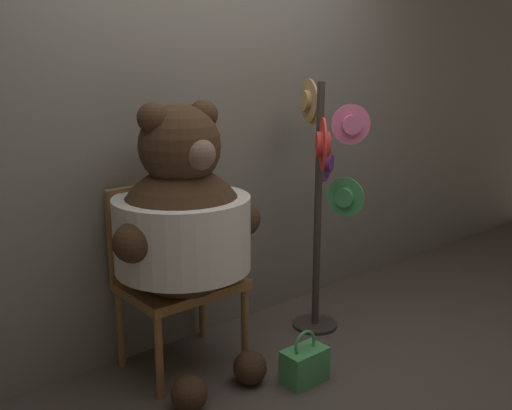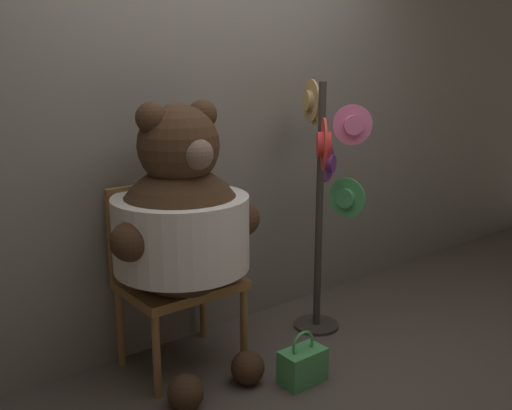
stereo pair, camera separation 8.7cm
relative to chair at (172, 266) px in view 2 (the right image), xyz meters
name	(u,v)px [view 2 (the right image)]	position (x,y,z in m)	size (l,w,h in m)	color
ground_plane	(278,370)	(0.36, -0.46, -0.55)	(14.00, 14.00, 0.00)	#4C423D
wall_back	(202,115)	(0.36, 0.23, 0.77)	(8.00, 0.10, 2.63)	slate
chair	(172,266)	(0.00, 0.00, 0.00)	(0.59, 0.47, 0.99)	olive
teddy_bear	(182,224)	(-0.03, -0.16, 0.28)	(0.83, 0.74, 1.44)	#3D2819
hat_display_rack	(326,177)	(0.93, -0.22, 0.41)	(0.44, 0.57, 1.52)	#332D28
handbag_on_ground	(303,365)	(0.39, -0.63, -0.45)	(0.24, 0.14, 0.29)	#479E56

